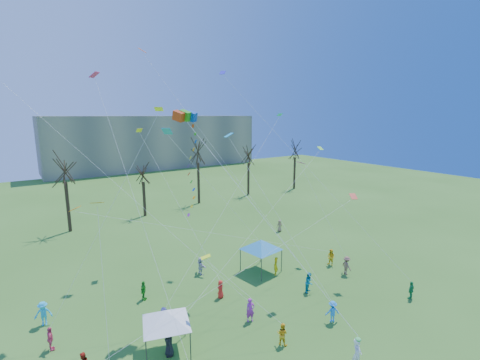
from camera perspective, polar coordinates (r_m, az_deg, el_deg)
ground at (r=24.37m, az=10.19°, el=-28.04°), size 160.00×160.00×0.00m
distant_building at (r=101.89m, az=-14.15°, el=6.34°), size 60.00×14.00×15.00m
bare_tree_row at (r=53.25m, az=-15.18°, el=2.00°), size 71.85×9.17×11.22m
hero_kite_flyer at (r=23.78m, az=19.34°, el=-26.37°), size 0.95×0.87×2.17m
big_box_kite at (r=24.85m, az=-7.68°, el=1.44°), size 3.40×7.07×18.22m
canopy_tent_white at (r=23.59m, az=-12.52°, el=-21.83°), size 3.90×3.90×3.06m
canopy_tent_blue at (r=33.38m, az=3.62°, el=-10.94°), size 4.39×4.39×3.32m
festival_crowd at (r=28.13m, az=-2.85°, el=-19.86°), size 28.86×19.48×1.85m
small_kites_aloft at (r=27.82m, az=-7.09°, el=5.66°), size 30.14×18.04×32.22m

